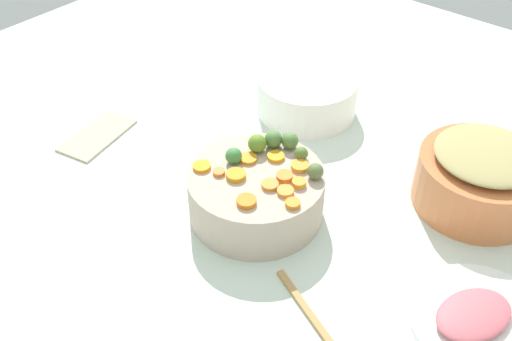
{
  "coord_description": "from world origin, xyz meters",
  "views": [
    {
      "loc": [
        0.68,
        0.56,
        0.9
      ],
      "look_at": [
        -0.02,
        -0.02,
        0.14
      ],
      "focal_mm": 41.37,
      "sensor_mm": 36.0,
      "label": 1
    }
  ],
  "objects_px": {
    "metal_pot": "(479,182)",
    "serving_bowl_carrots": "(256,194)",
    "casserole_dish": "(307,95)",
    "ham_plate": "(483,321)"
  },
  "relations": [
    {
      "from": "serving_bowl_carrots",
      "to": "ham_plate",
      "type": "distance_m",
      "value": 0.49
    },
    {
      "from": "serving_bowl_carrots",
      "to": "ham_plate",
      "type": "bearing_deg",
      "value": 94.63
    },
    {
      "from": "metal_pot",
      "to": "serving_bowl_carrots",
      "type": "bearing_deg",
      "value": -46.17
    },
    {
      "from": "ham_plate",
      "to": "metal_pot",
      "type": "bearing_deg",
      "value": -152.87
    },
    {
      "from": "casserole_dish",
      "to": "metal_pot",
      "type": "bearing_deg",
      "value": 84.11
    },
    {
      "from": "metal_pot",
      "to": "casserole_dish",
      "type": "relative_size",
      "value": 1.04
    },
    {
      "from": "metal_pot",
      "to": "casserole_dish",
      "type": "bearing_deg",
      "value": -95.89
    },
    {
      "from": "metal_pot",
      "to": "ham_plate",
      "type": "distance_m",
      "value": 0.33
    },
    {
      "from": "metal_pot",
      "to": "casserole_dish",
      "type": "xyz_separation_m",
      "value": [
        -0.05,
        -0.49,
        -0.01
      ]
    },
    {
      "from": "casserole_dish",
      "to": "ham_plate",
      "type": "height_order",
      "value": "casserole_dish"
    }
  ]
}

